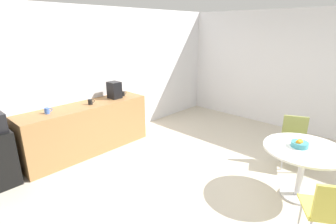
{
  "coord_description": "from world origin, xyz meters",
  "views": [
    {
      "loc": [
        -2.98,
        -1.44,
        2.22
      ],
      "look_at": [
        -0.16,
        1.19,
        0.95
      ],
      "focal_mm": 27.57,
      "sensor_mm": 36.0,
      "label": 1
    }
  ],
  "objects_px": {
    "round_table": "(303,158)",
    "chair_olive": "(294,136)",
    "mug_green": "(90,102)",
    "mug_white": "(123,94)",
    "coffee_maker": "(114,90)",
    "chair_yellow": "(329,208)",
    "fruit_bowl": "(300,144)",
    "mug_red": "(47,111)"
  },
  "relations": [
    {
      "from": "round_table",
      "to": "coffee_maker",
      "type": "bearing_deg",
      "value": 99.75
    },
    {
      "from": "chair_yellow",
      "to": "fruit_bowl",
      "type": "bearing_deg",
      "value": 35.47
    },
    {
      "from": "chair_olive",
      "to": "fruit_bowl",
      "type": "height_order",
      "value": "fruit_bowl"
    },
    {
      "from": "fruit_bowl",
      "to": "mug_white",
      "type": "bearing_deg",
      "value": 96.02
    },
    {
      "from": "mug_white",
      "to": "coffee_maker",
      "type": "distance_m",
      "value": 0.24
    },
    {
      "from": "round_table",
      "to": "mug_red",
      "type": "xyz_separation_m",
      "value": [
        -1.88,
        3.33,
        0.37
      ]
    },
    {
      "from": "round_table",
      "to": "mug_green",
      "type": "relative_size",
      "value": 7.98
    },
    {
      "from": "round_table",
      "to": "chair_olive",
      "type": "distance_m",
      "value": 0.93
    },
    {
      "from": "round_table",
      "to": "coffee_maker",
      "type": "relative_size",
      "value": 3.22
    },
    {
      "from": "chair_olive",
      "to": "coffee_maker",
      "type": "bearing_deg",
      "value": 115.77
    },
    {
      "from": "chair_yellow",
      "to": "mug_red",
      "type": "distance_m",
      "value": 3.99
    },
    {
      "from": "chair_olive",
      "to": "mug_white",
      "type": "height_order",
      "value": "mug_white"
    },
    {
      "from": "chair_olive",
      "to": "chair_yellow",
      "type": "relative_size",
      "value": 1.0
    },
    {
      "from": "chair_yellow",
      "to": "mug_red",
      "type": "bearing_deg",
      "value": 105.89
    },
    {
      "from": "fruit_bowl",
      "to": "chair_yellow",
      "type": "bearing_deg",
      "value": -144.53
    },
    {
      "from": "round_table",
      "to": "mug_green",
      "type": "height_order",
      "value": "mug_green"
    },
    {
      "from": "chair_olive",
      "to": "coffee_maker",
      "type": "height_order",
      "value": "coffee_maker"
    },
    {
      "from": "chair_yellow",
      "to": "mug_red",
      "type": "relative_size",
      "value": 6.43
    },
    {
      "from": "round_table",
      "to": "chair_olive",
      "type": "height_order",
      "value": "chair_olive"
    },
    {
      "from": "chair_olive",
      "to": "fruit_bowl",
      "type": "distance_m",
      "value": 0.96
    },
    {
      "from": "coffee_maker",
      "to": "mug_white",
      "type": "bearing_deg",
      "value": 3.51
    },
    {
      "from": "mug_red",
      "to": "coffee_maker",
      "type": "height_order",
      "value": "coffee_maker"
    },
    {
      "from": "chair_yellow",
      "to": "mug_red",
      "type": "height_order",
      "value": "mug_red"
    },
    {
      "from": "round_table",
      "to": "fruit_bowl",
      "type": "xyz_separation_m",
      "value": [
        -0.02,
        0.07,
        0.19
      ]
    },
    {
      "from": "coffee_maker",
      "to": "fruit_bowl",
      "type": "bearing_deg",
      "value": -80.35
    },
    {
      "from": "mug_red",
      "to": "chair_olive",
      "type": "bearing_deg",
      "value": -47.19
    },
    {
      "from": "chair_olive",
      "to": "mug_red",
      "type": "relative_size",
      "value": 6.43
    },
    {
      "from": "round_table",
      "to": "mug_white",
      "type": "relative_size",
      "value": 7.98
    },
    {
      "from": "round_table",
      "to": "mug_white",
      "type": "xyz_separation_m",
      "value": [
        -0.36,
        3.34,
        0.37
      ]
    },
    {
      "from": "chair_yellow",
      "to": "coffee_maker",
      "type": "bearing_deg",
      "value": 86.64
    },
    {
      "from": "chair_yellow",
      "to": "mug_white",
      "type": "height_order",
      "value": "mug_white"
    },
    {
      "from": "chair_yellow",
      "to": "fruit_bowl",
      "type": "xyz_separation_m",
      "value": [
        0.78,
        0.55,
        0.25
      ]
    },
    {
      "from": "fruit_bowl",
      "to": "mug_white",
      "type": "xyz_separation_m",
      "value": [
        -0.35,
        3.27,
        0.17
      ]
    },
    {
      "from": "mug_green",
      "to": "chair_yellow",
      "type": "bearing_deg",
      "value": -84.87
    },
    {
      "from": "mug_white",
      "to": "mug_green",
      "type": "height_order",
      "value": "same"
    },
    {
      "from": "round_table",
      "to": "fruit_bowl",
      "type": "distance_m",
      "value": 0.2
    },
    {
      "from": "round_table",
      "to": "chair_yellow",
      "type": "height_order",
      "value": "chair_yellow"
    },
    {
      "from": "mug_white",
      "to": "mug_red",
      "type": "bearing_deg",
      "value": -179.61
    },
    {
      "from": "chair_yellow",
      "to": "fruit_bowl",
      "type": "relative_size",
      "value": 3.87
    },
    {
      "from": "fruit_bowl",
      "to": "mug_green",
      "type": "xyz_separation_m",
      "value": [
        -1.12,
        3.21,
        0.17
      ]
    },
    {
      "from": "chair_olive",
      "to": "mug_red",
      "type": "bearing_deg",
      "value": 132.81
    },
    {
      "from": "coffee_maker",
      "to": "mug_green",
      "type": "bearing_deg",
      "value": -175.19
    }
  ]
}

